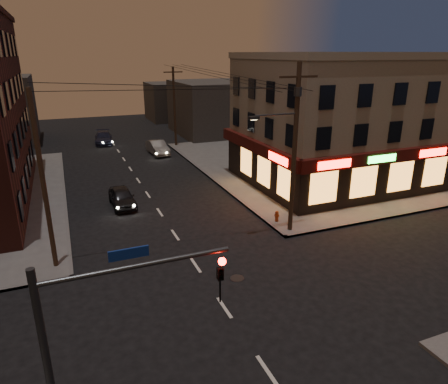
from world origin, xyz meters
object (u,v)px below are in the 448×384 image
sedan_near (122,197)px  sedan_mid (158,148)px  fire_hydrant (277,216)px  sedan_far (103,138)px

sedan_near → sedan_mid: size_ratio=0.88×
fire_hydrant → sedan_mid: bearing=97.4°
sedan_mid → fire_hydrant: sedan_mid is taller
sedan_far → fire_hydrant: sedan_far is taller
sedan_mid → sedan_far: (-4.92, 7.91, -0.03)m
sedan_mid → fire_hydrant: bearing=-86.1°
sedan_mid → sedan_near: bearing=-116.1°
sedan_far → fire_hydrant: size_ratio=6.71×
sedan_far → fire_hydrant: bearing=-69.8°
sedan_near → fire_hydrant: 11.32m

